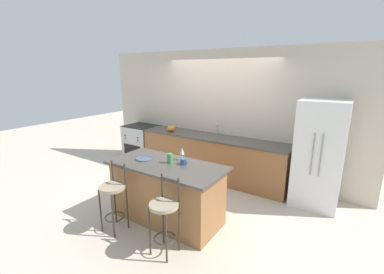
% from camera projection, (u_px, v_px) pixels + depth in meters
% --- Properties ---
extents(ground_plane, '(18.00, 18.00, 0.00)m').
position_uv_depth(ground_plane, '(202.00, 183.00, 5.32)').
color(ground_plane, beige).
extents(wall_back, '(6.00, 0.07, 2.70)m').
position_uv_depth(wall_back, '(220.00, 114.00, 5.57)').
color(wall_back, beige).
rests_on(wall_back, ground_plane).
extents(back_counter, '(3.28, 0.70, 0.92)m').
position_uv_depth(back_counter, '(212.00, 157.00, 5.52)').
color(back_counter, '#936038').
rests_on(back_counter, ground_plane).
extents(sink_faucet, '(0.02, 0.13, 0.22)m').
position_uv_depth(sink_faucet, '(217.00, 128.00, 5.54)').
color(sink_faucet, '#ADAFB5').
rests_on(sink_faucet, back_counter).
extents(kitchen_island, '(1.78, 0.85, 0.91)m').
position_uv_depth(kitchen_island, '(167.00, 192.00, 3.93)').
color(kitchen_island, '#936038').
rests_on(kitchen_island, ground_plane).
extents(refrigerator, '(0.74, 0.72, 1.81)m').
position_uv_depth(refrigerator, '(319.00, 154.00, 4.30)').
color(refrigerator, white).
rests_on(refrigerator, ground_plane).
extents(oven_range, '(0.76, 0.68, 0.92)m').
position_uv_depth(oven_range, '(141.00, 143.00, 6.58)').
color(oven_range, '#B7B7BC').
rests_on(oven_range, ground_plane).
extents(bar_stool_near, '(0.36, 0.36, 1.01)m').
position_uv_depth(bar_stool_near, '(113.00, 194.00, 3.63)').
color(bar_stool_near, '#332D28').
rests_on(bar_stool_near, ground_plane).
extents(bar_stool_far, '(0.36, 0.36, 1.01)m').
position_uv_depth(bar_stool_far, '(164.00, 213.00, 3.16)').
color(bar_stool_far, '#332D28').
rests_on(bar_stool_far, ground_plane).
extents(dinner_plate, '(0.26, 0.26, 0.02)m').
position_uv_depth(dinner_plate, '(144.00, 159.00, 4.02)').
color(dinner_plate, '#425170').
rests_on(dinner_plate, kitchen_island).
extents(wine_glass, '(0.07, 0.07, 0.20)m').
position_uv_depth(wine_glass, '(182.00, 151.00, 3.95)').
color(wine_glass, white).
rests_on(wine_glass, kitchen_island).
extents(coffee_mug, '(0.12, 0.09, 0.09)m').
position_uv_depth(coffee_mug, '(184.00, 161.00, 3.79)').
color(coffee_mug, '#335689').
rests_on(coffee_mug, kitchen_island).
extents(tumbler_cup, '(0.08, 0.08, 0.14)m').
position_uv_depth(tumbler_cup, '(170.00, 158.00, 3.85)').
color(tumbler_cup, '#3D934C').
rests_on(tumbler_cup, kitchen_island).
extents(pumpkin_decoration, '(0.17, 0.17, 0.16)m').
position_uv_depth(pumpkin_decoration, '(171.00, 128.00, 5.83)').
color(pumpkin_decoration, orange).
rests_on(pumpkin_decoration, back_counter).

